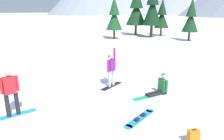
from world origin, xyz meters
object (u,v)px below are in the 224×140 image
at_px(snowboarder_midground, 111,69).
at_px(pine_tree_twin, 162,16).
at_px(loose_snowboard_near_left, 140,118).
at_px(snowboarder_background, 160,87).
at_px(pine_tree_slender, 136,9).
at_px(snowboarder_foreground, 10,92).
at_px(backpack_orange, 193,137).
at_px(pine_tree_tall, 114,16).
at_px(pine_tree_broad, 191,18).
at_px(pine_tree_short, 153,6).

bearing_deg(snowboarder_midground, pine_tree_twin, 96.80).
height_order(snowboarder_midground, loose_snowboard_near_left, snowboarder_midground).
relative_size(snowboarder_background, pine_tree_slender, 0.22).
height_order(snowboarder_foreground, backpack_orange, snowboarder_foreground).
height_order(loose_snowboard_near_left, pine_tree_tall, pine_tree_tall).
relative_size(pine_tree_twin, pine_tree_slender, 0.76).
bearing_deg(pine_tree_broad, pine_tree_short, 165.81).
xyz_separation_m(snowboarder_background, pine_tree_tall, (-10.31, 16.92, 2.75)).
bearing_deg(pine_tree_short, pine_tree_broad, -14.19).
xyz_separation_m(snowboarder_foreground, backpack_orange, (6.12, 1.14, -0.74)).
height_order(snowboarder_foreground, pine_tree_twin, pine_tree_twin).
bearing_deg(pine_tree_slender, snowboarder_midground, -73.57).
bearing_deg(pine_tree_short, snowboarder_background, -73.62).
bearing_deg(pine_tree_broad, backpack_orange, -83.92).
distance_m(pine_tree_slender, pine_tree_short, 3.73).
bearing_deg(snowboarder_background, pine_tree_twin, 102.66).
height_order(backpack_orange, pine_tree_twin, pine_tree_twin).
bearing_deg(backpack_orange, pine_tree_slender, 112.80).
bearing_deg(backpack_orange, snowboarder_background, 117.93).
relative_size(pine_tree_tall, pine_tree_broad, 1.06).
relative_size(backpack_orange, pine_tree_short, 0.06).
bearing_deg(pine_tree_short, pine_tree_slender, 146.93).
bearing_deg(pine_tree_twin, pine_tree_broad, -42.56).
bearing_deg(snowboarder_foreground, snowboarder_background, 44.99).
distance_m(snowboarder_background, loose_snowboard_near_left, 2.58).
xyz_separation_m(backpack_orange, pine_tree_short, (-7.80, 23.93, 4.17)).
relative_size(snowboarder_background, loose_snowboard_near_left, 0.91).
height_order(backpack_orange, pine_tree_slender, pine_tree_slender).
height_order(snowboarder_midground, pine_tree_slender, pine_tree_slender).
relative_size(snowboarder_midground, loose_snowboard_near_left, 1.09).
relative_size(snowboarder_background, pine_tree_broad, 0.31).
distance_m(pine_tree_twin, pine_tree_short, 3.27).
height_order(pine_tree_twin, pine_tree_broad, pine_tree_twin).
relative_size(pine_tree_short, pine_tree_broad, 1.50).
height_order(pine_tree_tall, pine_tree_broad, pine_tree_tall).
bearing_deg(snowboarder_background, pine_tree_slender, 112.03).
relative_size(backpack_orange, pine_tree_slender, 0.06).
relative_size(snowboarder_midground, pine_tree_tall, 0.34).
distance_m(loose_snowboard_near_left, backpack_orange, 1.97).
distance_m(backpack_orange, pine_tree_broad, 22.85).
height_order(snowboarder_background, pine_tree_twin, pine_tree_twin).
bearing_deg(backpack_orange, pine_tree_broad, 96.08).
relative_size(pine_tree_slender, pine_tree_tall, 1.29).
height_order(snowboarder_foreground, snowboarder_background, snowboarder_foreground).
relative_size(snowboarder_background, backpack_orange, 3.47).
bearing_deg(snowboarder_background, pine_tree_short, 106.38).
xyz_separation_m(backpack_orange, pine_tree_twin, (-7.01, 26.80, 2.82)).
xyz_separation_m(snowboarder_foreground, pine_tree_slender, (-4.79, 27.10, 3.05)).
bearing_deg(snowboarder_midground, snowboarder_foreground, -113.94).
bearing_deg(snowboarder_midground, loose_snowboard_near_left, -46.53).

